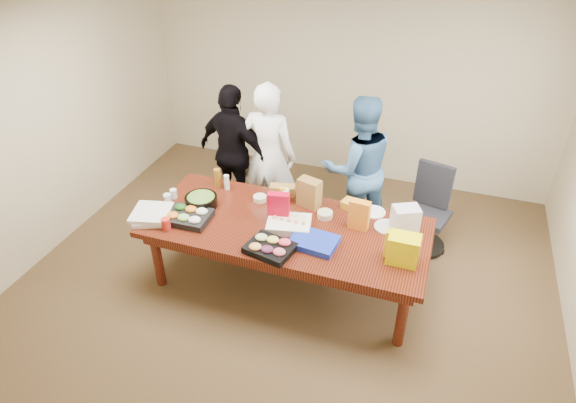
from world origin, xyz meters
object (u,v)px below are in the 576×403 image
at_px(conference_table, 286,254).
at_px(sheet_cake, 289,224).
at_px(person_right, 358,168).
at_px(salad_bowl, 201,201).
at_px(office_chair, 428,213).
at_px(person_center, 269,156).

distance_m(conference_table, sheet_cake, 0.41).
bearing_deg(person_right, conference_table, 40.22).
bearing_deg(salad_bowl, person_right, 38.01).
bearing_deg(sheet_cake, office_chair, 28.97).
xyz_separation_m(person_right, sheet_cake, (-0.43, -1.17, -0.07)).
bearing_deg(office_chair, salad_bowl, -140.50).
bearing_deg(sheet_cake, person_center, 108.47).
distance_m(person_center, person_right, 1.04).
bearing_deg(sheet_cake, person_right, 58.33).
height_order(person_right, salad_bowl, person_right).
height_order(conference_table, salad_bowl, salad_bowl).
bearing_deg(person_right, person_center, -20.94).
relative_size(conference_table, person_right, 1.62).
xyz_separation_m(conference_table, salad_bowl, (-0.95, 0.05, 0.43)).
xyz_separation_m(person_center, person_right, (1.04, 0.12, -0.04)).
relative_size(person_center, salad_bowl, 5.36).
distance_m(conference_table, person_right, 1.33).
distance_m(office_chair, person_right, 0.93).
relative_size(person_center, sheet_cake, 4.25).
relative_size(conference_table, salad_bowl, 8.36).
xyz_separation_m(person_center, sheet_cake, (0.61, -1.05, -0.11)).
relative_size(office_chair, salad_bowl, 2.89).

